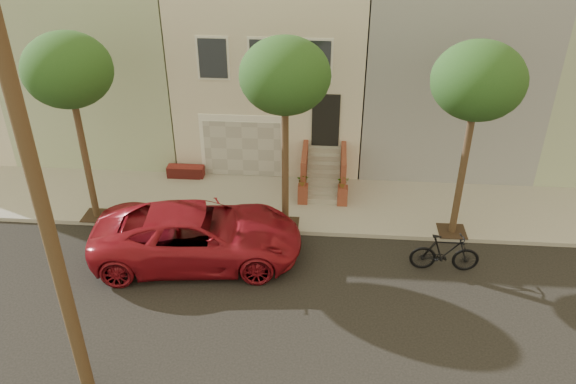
{
  "coord_description": "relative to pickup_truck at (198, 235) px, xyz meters",
  "views": [
    {
      "loc": [
        2.35,
        -11.83,
        10.6
      ],
      "look_at": [
        1.16,
        3.0,
        1.92
      ],
      "focal_mm": 35.15,
      "sensor_mm": 36.0,
      "label": 1
    }
  ],
  "objects": [
    {
      "name": "pickup_truck",
      "position": [
        0.0,
        0.0,
        0.0
      ],
      "size": [
        6.57,
        3.58,
        1.75
      ],
      "primitive_type": "imported",
      "rotation": [
        0.0,
        0.0,
        1.68
      ],
      "color": "maroon",
      "rests_on": "ground"
    },
    {
      "name": "ground",
      "position": [
        1.5,
        -2.01,
        -0.87
      ],
      "size": [
        90.0,
        90.0,
        0.0
      ],
      "primitive_type": "plane",
      "color": "black",
      "rests_on": "ground"
    },
    {
      "name": "sidewalk",
      "position": [
        1.5,
        3.34,
        -0.8
      ],
      "size": [
        40.0,
        3.7,
        0.15
      ],
      "primitive_type": "cube",
      "color": "gray",
      "rests_on": "ground"
    },
    {
      "name": "house_row",
      "position": [
        1.5,
        9.18,
        2.77
      ],
      "size": [
        33.1,
        11.7,
        7.0
      ],
      "color": "#B8AC9D",
      "rests_on": "sidewalk"
    },
    {
      "name": "tree_mid",
      "position": [
        2.5,
        1.89,
        4.38
      ],
      "size": [
        2.7,
        2.57,
        6.3
      ],
      "color": "#2D2116",
      "rests_on": "sidewalk"
    },
    {
      "name": "tree_left",
      "position": [
        -4.0,
        1.89,
        4.38
      ],
      "size": [
        2.7,
        2.57,
        6.3
      ],
      "color": "#2D2116",
      "rests_on": "sidewalk"
    },
    {
      "name": "tree_right",
      "position": [
        8.0,
        1.89,
        4.38
      ],
      "size": [
        2.7,
        2.57,
        6.3
      ],
      "color": "#2D2116",
      "rests_on": "sidewalk"
    },
    {
      "name": "motorcycle",
      "position": [
        7.42,
        0.01,
        -0.26
      ],
      "size": [
        2.05,
        0.58,
        1.23
      ],
      "primitive_type": "imported",
      "rotation": [
        0.0,
        0.0,
        1.57
      ],
      "color": "black",
      "rests_on": "ground"
    }
  ]
}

